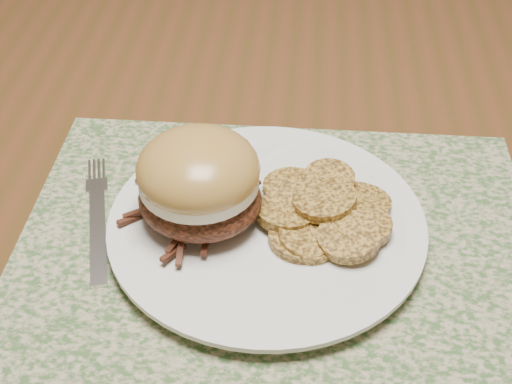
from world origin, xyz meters
TOP-DOWN VIEW (x-y plane):
  - dining_table at (0.00, 0.00)m, footprint 1.50×0.90m
  - placemat at (-0.16, -0.26)m, footprint 0.45×0.33m
  - dinner_plate at (-0.17, -0.25)m, footprint 0.26×0.26m
  - pork_sandwich at (-0.23, -0.25)m, footprint 0.14×0.14m
  - roasted_potatoes at (-0.13, -0.25)m, footprint 0.14×0.14m
  - fork at (-0.33, -0.24)m, footprint 0.06×0.17m

SIDE VIEW (x-z plane):
  - dining_table at x=0.00m, z-range 0.30..1.05m
  - placemat at x=-0.16m, z-range 0.75..0.75m
  - fork at x=-0.33m, z-range 0.75..0.76m
  - dinner_plate at x=-0.17m, z-range 0.75..0.77m
  - roasted_potatoes at x=-0.13m, z-range 0.76..0.79m
  - pork_sandwich at x=-0.23m, z-range 0.77..0.85m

